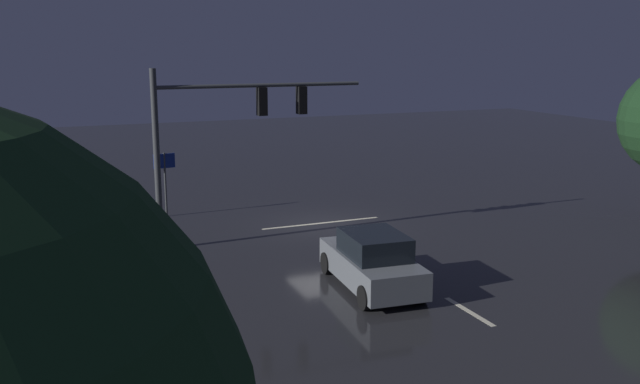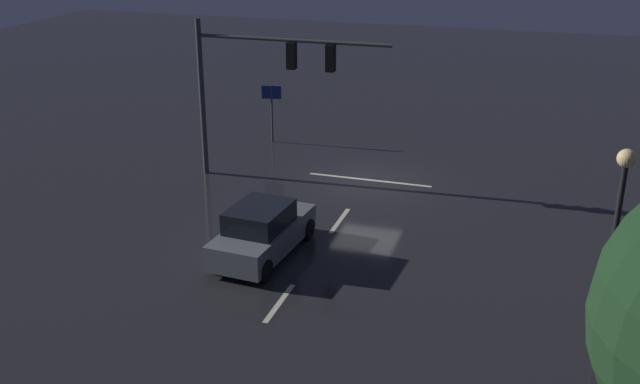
{
  "view_description": "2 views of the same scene",
  "coord_description": "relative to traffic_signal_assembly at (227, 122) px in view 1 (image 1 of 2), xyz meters",
  "views": [
    {
      "loc": [
        10.46,
        24.65,
        7.0
      ],
      "look_at": [
        1.07,
        2.15,
        1.84
      ],
      "focal_mm": 38.94,
      "sensor_mm": 36.0,
      "label": 1
    },
    {
      "loc": [
        -6.56,
        26.88,
        10.4
      ],
      "look_at": [
        0.52,
        4.65,
        1.25
      ],
      "focal_mm": 41.73,
      "sensor_mm": 36.0,
      "label": 2
    }
  ],
  "objects": [
    {
      "name": "ground_plane",
      "position": [
        -4.09,
        -0.93,
        -4.37
      ],
      "size": [
        80.0,
        80.0,
        0.0
      ],
      "primitive_type": "plane",
      "color": "#232326"
    },
    {
      "name": "traffic_signal_assembly",
      "position": [
        0.0,
        0.0,
        0.0
      ],
      "size": [
        7.69,
        0.47,
        6.26
      ],
      "color": "#383A3D",
      "rests_on": "ground_plane"
    },
    {
      "name": "lane_dash_far",
      "position": [
        -4.09,
        3.07,
        -4.36
      ],
      "size": [
        0.16,
        2.2,
        0.01
      ],
      "primitive_type": "cube",
      "rotation": [
        0.0,
        0.0,
        1.57
      ],
      "color": "beige",
      "rests_on": "ground_plane"
    },
    {
      "name": "lane_dash_mid",
      "position": [
        -4.09,
        9.07,
        -4.36
      ],
      "size": [
        0.16,
        2.2,
        0.01
      ],
      "primitive_type": "cube",
      "rotation": [
        0.0,
        0.0,
        1.57
      ],
      "color": "beige",
      "rests_on": "ground_plane"
    },
    {
      "name": "stop_bar",
      "position": [
        -4.09,
        -1.19,
        -4.36
      ],
      "size": [
        5.0,
        0.16,
        0.01
      ],
      "primitive_type": "cube",
      "color": "beige",
      "rests_on": "ground_plane"
    },
    {
      "name": "car_approaching",
      "position": [
        -2.53,
        6.38,
        -3.57
      ],
      "size": [
        2.2,
        4.48,
        1.7
      ],
      "color": "slate",
      "rests_on": "ground_plane"
    },
    {
      "name": "route_sign",
      "position": [
        1.43,
        -4.76,
        -2.42
      ],
      "size": [
        0.9,
        0.2,
        2.69
      ],
      "color": "#383A3D",
      "rests_on": "ground_plane"
    }
  ]
}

